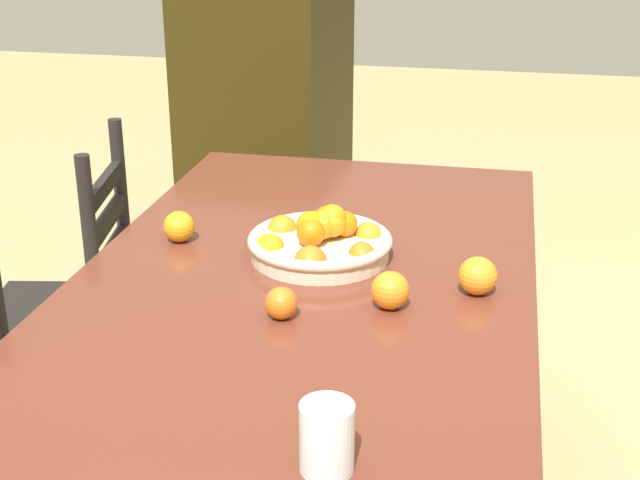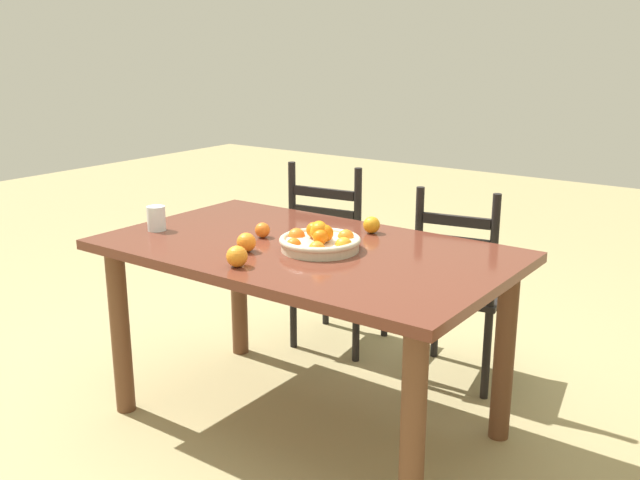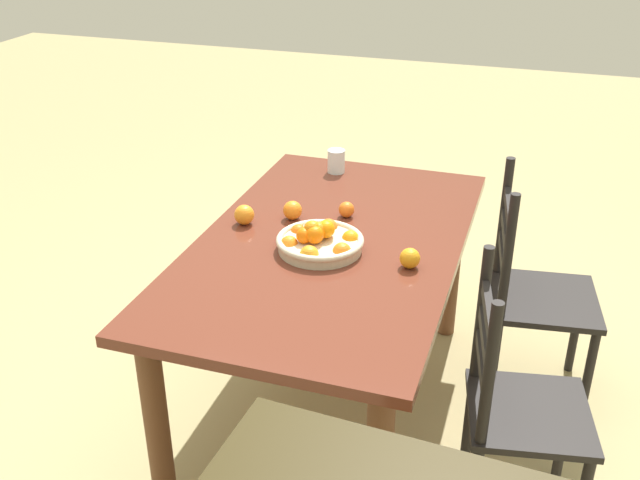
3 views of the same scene
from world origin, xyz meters
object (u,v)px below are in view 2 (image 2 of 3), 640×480
orange_loose_3 (246,242)px  chair_near_window (336,260)px  orange_loose_0 (372,225)px  drinking_glass (156,218)px  dining_table (305,274)px  chair_by_cabinet (460,291)px  orange_loose_2 (237,256)px  fruit_bowl (320,240)px  orange_loose_1 (262,230)px

orange_loose_3 → chair_near_window: bearing=103.7°
orange_loose_0 → drinking_glass: size_ratio=0.68×
orange_loose_0 → dining_table: bearing=-108.9°
orange_loose_3 → chair_by_cabinet: bearing=63.3°
orange_loose_0 → orange_loose_2: size_ratio=0.92×
fruit_bowl → orange_loose_3: size_ratio=4.26×
chair_near_window → orange_loose_1: (0.14, -0.73, 0.33)m
chair_by_cabinet → fruit_bowl: chair_by_cabinet is taller
orange_loose_0 → orange_loose_1: 0.45m
orange_loose_1 → chair_by_cabinet: bearing=53.2°
chair_near_window → orange_loose_0: chair_near_window is taller
dining_table → orange_loose_1: (-0.21, -0.00, 0.14)m
chair_by_cabinet → fruit_bowl: size_ratio=2.97×
chair_by_cabinet → orange_loose_2: 1.19m
orange_loose_3 → drinking_glass: (-0.52, 0.02, 0.01)m
fruit_bowl → orange_loose_0: fruit_bowl is taller
orange_loose_0 → orange_loose_1: orange_loose_0 is taller
chair_by_cabinet → orange_loose_0: chair_by_cabinet is taller
orange_loose_1 → orange_loose_3: 0.21m
dining_table → chair_near_window: (-0.35, 0.73, -0.19)m
chair_by_cabinet → orange_loose_1: bearing=42.7°
orange_loose_0 → orange_loose_2: bearing=-101.9°
orange_loose_0 → orange_loose_3: orange_loose_3 is taller
dining_table → drinking_glass: drinking_glass is taller
fruit_bowl → orange_loose_3: fruit_bowl is taller
orange_loose_1 → drinking_glass: size_ratio=0.59×
orange_loose_1 → drinking_glass: bearing=-158.6°
dining_table → chair_near_window: 0.83m
orange_loose_2 → drinking_glass: bearing=163.9°
orange_loose_1 → drinking_glass: drinking_glass is taller
orange_loose_2 → orange_loose_3: orange_loose_2 is taller
fruit_bowl → drinking_glass: 0.75m
chair_near_window → orange_loose_1: chair_near_window is taller
drinking_glass → orange_loose_1: bearing=21.4°
orange_loose_1 → dining_table: bearing=0.7°
orange_loose_0 → orange_loose_2: 0.68m
orange_loose_3 → orange_loose_0: bearing=64.9°
dining_table → orange_loose_2: size_ratio=20.82×
orange_loose_0 → drinking_glass: (-0.76, -0.49, 0.02)m
chair_by_cabinet → fruit_bowl: (-0.25, -0.74, 0.37)m
chair_by_cabinet → dining_table: bearing=55.0°
orange_loose_0 → orange_loose_3: size_ratio=0.96×
orange_loose_2 → orange_loose_1: bearing=117.5°
orange_loose_3 → drinking_glass: bearing=177.9°
chair_near_window → fruit_bowl: 0.93m
chair_near_window → orange_loose_3: bearing=96.0°
dining_table → orange_loose_1: bearing=-179.3°
orange_loose_1 → orange_loose_2: size_ratio=0.80×
chair_by_cabinet → chair_near_window: bearing=-11.0°
chair_by_cabinet → orange_loose_1: (-0.54, -0.73, 0.36)m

